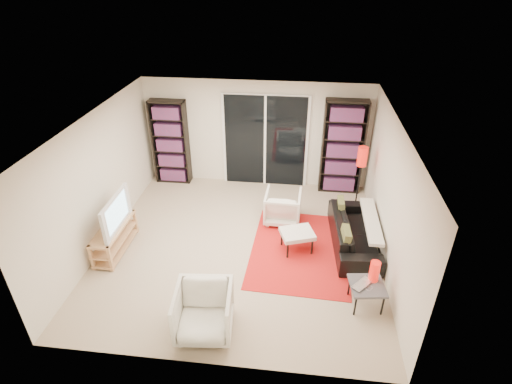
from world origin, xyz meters
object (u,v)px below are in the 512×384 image
Objects in this scene: bookshelf_left at (171,142)px; side_table at (367,287)px; tv_stand at (115,238)px; armchair_back at (283,207)px; armchair_front at (204,312)px; ottoman at (297,234)px; bookshelf_right at (343,147)px; floor_lamp at (361,163)px; sofa at (354,232)px.

bookshelf_left is 3.42× the size of side_table.
tv_stand reaches higher than side_table.
armchair_back reaches higher than side_table.
armchair_front is 2.33m from ottoman.
armchair_back reaches higher than tv_stand.
floor_lamp is at bearing -70.08° from bookshelf_right.
floor_lamp is at bearing 87.72° from side_table.
ottoman is at bearing -128.61° from floor_lamp.
bookshelf_left is 2.44× the size of armchair_front.
armchair_back is at bearing -27.75° from bookshelf_left.
tv_stand is 1.50× the size of armchair_front.
bookshelf_left is at bearing 84.25° from tv_stand.
armchair_back is 1.77m from floor_lamp.
floor_lamp is at bearing 49.72° from armchair_front.
bookshelf_left is 2.73× the size of armchair_back.
tv_stand is 3.21m from armchair_back.
floor_lamp is at bearing 51.39° from ottoman.
sofa is (4.00, -2.04, -0.70)m from bookshelf_left.
ottoman is at bearing 110.79° from armchair_back.
bookshelf_left is 4.54m from sofa.
bookshelf_right reaches higher than armchair_back.
sofa reaches higher than side_table.
ottoman is (-1.02, -0.27, 0.07)m from sofa.
tv_stand is 2.10× the size of side_table.
bookshelf_right is 4.84m from armchair_front.
side_table is 2.80m from floor_lamp.
sofa is 2.35× the size of armchair_front.
tv_stand is 0.83× the size of floor_lamp.
bookshelf_right reaches higher than bookshelf_left.
bookshelf_right is 1.46× the size of floor_lamp.
bookshelf_right reaches higher than floor_lamp.
armchair_back is 3.04m from armchair_front.
bookshelf_left reaches higher than armchair_back.
floor_lamp is at bearing -11.38° from bookshelf_left.
ottoman is at bearing -110.76° from bookshelf_right.
floor_lamp is at bearing -10.91° from sofa.
armchair_back reaches higher than ottoman.
tv_stand is 4.87m from floor_lamp.
armchair_back is at bearing 123.02° from side_table.
tv_stand is 3.27m from ottoman.
ottoman is (-0.88, -2.31, -0.70)m from bookshelf_right.
sofa is at bearing 14.92° from ottoman.
ottoman is at bearing 52.74° from armchair_front.
armchair_back is 0.50× the size of floor_lamp.
side_table is (0.20, -3.53, -0.69)m from bookshelf_right.
floor_lamp is (0.30, -0.84, 0.05)m from bookshelf_right.
floor_lamp is (1.18, 1.48, 0.76)m from ottoman.
armchair_back is 1.04× the size of ottoman.
tv_stand is 2.57m from armchair_front.
bookshelf_right is at bearing 33.18° from tv_stand.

